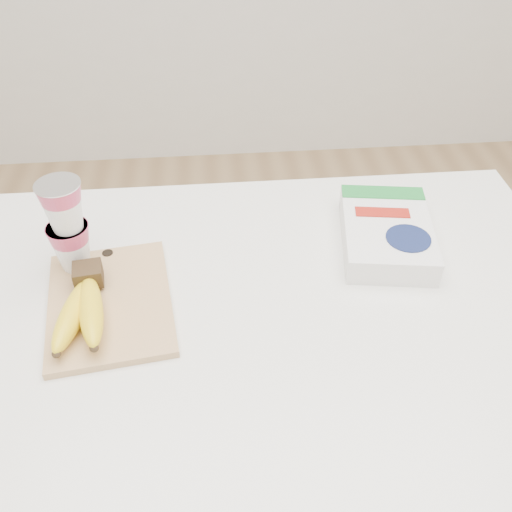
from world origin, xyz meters
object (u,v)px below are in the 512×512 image
Objects in this scene: yogurt_stack at (67,224)px; cereal_box at (387,233)px; cutting_board at (110,303)px; table at (258,446)px; bananas at (83,307)px.

cereal_box is at bearing 2.80° from yogurt_stack.
cutting_board is 0.52m from cereal_box.
yogurt_stack is 0.67× the size of cereal_box.
cutting_board is at bearing 174.29° from table.
cereal_box is at bearing 6.01° from cutting_board.
cutting_board reaches higher than table.
table is 4.19× the size of cutting_board.
cutting_board is 1.37× the size of bananas.
cereal_box is at bearing 29.75° from table.
table is at bearing -20.70° from yogurt_stack.
cereal_box is (0.51, 0.12, 0.02)m from cutting_board.
cereal_box reaches higher than cutting_board.
cutting_board is 1.58× the size of yogurt_stack.
bananas is at bearing -177.71° from table.
cutting_board is at bearing 46.20° from bananas.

